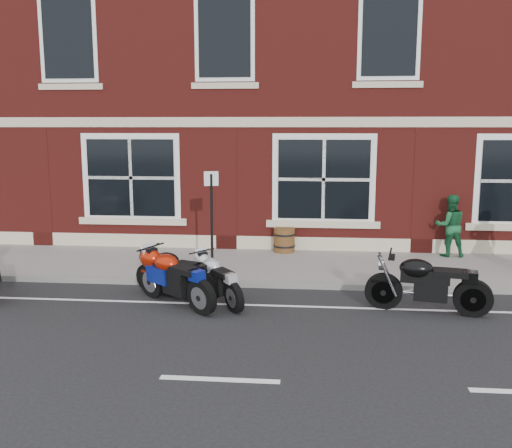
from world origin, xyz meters
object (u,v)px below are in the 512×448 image
Objects in this scene: moto_sport_silver at (218,277)px; barrel_planter at (284,240)px; moto_sport_red at (175,276)px; moto_sport_black at (176,271)px; parking_sign at (212,214)px; moto_naked_black at (425,281)px; pedestrian_right at (450,226)px.

moto_sport_silver reaches higher than barrel_planter.
moto_sport_red is at bearing 161.74° from moto_sport_silver.
parking_sign is at bearing 9.60° from moto_sport_black.
moto_sport_silver is 0.72× the size of parking_sign.
moto_sport_silver is (0.77, 0.23, -0.07)m from moto_sport_red.
moto_naked_black reaches higher than moto_sport_black.
barrel_planter is at bearing 34.72° from parking_sign.
pedestrian_right reaches higher than moto_sport_red.
barrel_planter is at bearing 15.41° from moto_sport_red.
parking_sign is at bearing 75.02° from moto_naked_black.
parking_sign reaches higher than moto_sport_red.
pedestrian_right is (5.15, 3.88, 0.40)m from moto_sport_silver.
moto_sport_silver is at bearing -105.00° from barrel_planter.
moto_naked_black is 5.00m from barrel_planter.
moto_sport_black is 0.83× the size of parking_sign.
moto_sport_red is at bearing -118.58° from parking_sign.
moto_naked_black is at bearing 68.17° from pedestrian_right.
moto_sport_black is (-0.11, 0.51, -0.04)m from moto_sport_red.
parking_sign is at bearing 30.04° from moto_sport_red.
moto_sport_red reaches higher than moto_sport_black.
moto_naked_black reaches higher than barrel_planter.
pedestrian_right is (5.92, 4.11, 0.33)m from moto_sport_red.
moto_sport_red is 0.79× the size of parking_sign.
barrel_planter is (1.07, 3.98, -0.05)m from moto_sport_silver.
moto_naked_black is 0.99× the size of parking_sign.
parking_sign is (-5.59, -2.00, 0.51)m from pedestrian_right.
moto_sport_silver is 0.73× the size of moto_naked_black.
parking_sign reaches higher than barrel_planter.
moto_sport_silver is at bearing -96.50° from parking_sign.
moto_sport_red is 0.52m from moto_sport_black.
barrel_planter is at bearing -4.65° from pedestrian_right.
moto_sport_black is at bearing 95.45° from moto_naked_black.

